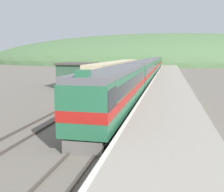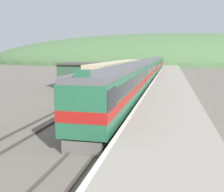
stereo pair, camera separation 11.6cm
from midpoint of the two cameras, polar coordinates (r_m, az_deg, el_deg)
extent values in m
cube|color=#4C443D|center=(63.47, 7.68, 4.40)|extent=(0.08, 180.00, 0.16)
cube|color=#4C443D|center=(63.37, 8.98, 4.37)|extent=(0.08, 180.00, 0.16)
cube|color=#4C443D|center=(64.06, 3.25, 4.51)|extent=(0.08, 180.00, 0.16)
cube|color=#4C443D|center=(63.85, 4.53, 4.49)|extent=(0.08, 180.00, 0.16)
cube|color=#9E9689|center=(43.31, 12.22, 2.68)|extent=(5.36, 140.00, 1.07)
cube|color=silver|center=(43.33, 8.85, 3.50)|extent=(0.24, 140.00, 0.01)
ellipsoid|color=#517547|center=(145.82, 10.65, 6.96)|extent=(204.73, 92.13, 31.57)
cube|color=#385B42|center=(41.51, -6.68, 4.34)|extent=(6.30, 5.41, 3.64)
cube|color=#47423D|center=(41.40, -6.73, 7.02)|extent=(6.80, 5.91, 0.24)
cube|color=black|center=(23.20, 1.16, -2.92)|extent=(2.30, 18.65, 0.85)
cube|color=#286B47|center=(22.89, 1.17, 1.63)|extent=(2.80, 19.84, 2.86)
cube|color=red|center=(22.92, 1.17, 1.06)|extent=(2.83, 19.86, 0.63)
cube|color=black|center=(22.81, 1.18, 3.20)|extent=(2.83, 18.65, 0.86)
cube|color=slate|center=(22.73, 1.19, 5.71)|extent=(2.64, 19.84, 0.40)
cube|color=black|center=(14.36, -5.61, -0.39)|extent=(2.84, 2.20, 1.15)
cube|color=#286B47|center=(13.56, -6.58, 4.90)|extent=(0.64, 0.80, 0.36)
cube|color=slate|center=(14.16, -6.62, -11.16)|extent=(2.19, 0.40, 0.77)
cube|color=black|center=(45.02, 6.66, 2.93)|extent=(2.30, 21.54, 0.85)
cube|color=#286B47|center=(44.85, 6.70, 5.29)|extent=(2.80, 22.92, 2.86)
cube|color=red|center=(44.87, 6.70, 4.99)|extent=(2.83, 22.94, 0.63)
cube|color=black|center=(44.82, 6.72, 6.09)|extent=(2.83, 21.54, 0.86)
cube|color=slate|center=(44.77, 6.74, 7.37)|extent=(2.64, 22.92, 0.40)
cube|color=black|center=(68.67, 8.65, 5.03)|extent=(2.30, 21.54, 0.85)
cube|color=#286B47|center=(68.56, 8.69, 6.58)|extent=(2.80, 22.92, 2.86)
cube|color=red|center=(68.57, 8.68, 6.39)|extent=(2.83, 22.94, 0.63)
cube|color=black|center=(68.54, 8.70, 7.10)|extent=(2.83, 21.54, 0.86)
cube|color=slate|center=(68.51, 8.72, 7.94)|extent=(2.64, 22.92, 0.40)
cube|color=black|center=(92.40, 9.62, 6.05)|extent=(2.30, 21.54, 0.85)
cube|color=#286B47|center=(92.33, 9.66, 7.20)|extent=(2.80, 22.92, 2.86)
cube|color=red|center=(92.33, 9.65, 7.06)|extent=(2.83, 22.94, 0.63)
cube|color=black|center=(92.31, 9.67, 7.59)|extent=(2.83, 21.54, 0.86)
cube|color=slate|center=(92.29, 9.68, 8.21)|extent=(2.64, 22.92, 0.40)
cube|color=black|center=(116.17, 10.20, 6.65)|extent=(2.30, 21.54, 0.85)
cube|color=#286B47|center=(116.11, 10.23, 7.57)|extent=(2.80, 22.92, 2.86)
cube|color=red|center=(116.12, 10.22, 7.46)|extent=(2.83, 22.94, 0.63)
cube|color=black|center=(116.10, 10.24, 7.88)|extent=(2.83, 21.54, 0.86)
cube|color=slate|center=(116.08, 10.25, 8.37)|extent=(2.64, 22.92, 0.40)
cube|color=black|center=(48.88, 1.24, 3.45)|extent=(2.46, 32.71, 0.80)
cube|color=beige|center=(48.72, 1.25, 5.74)|extent=(2.90, 34.07, 3.11)
camera|label=1|loc=(0.06, -90.19, -0.03)|focal=42.00mm
camera|label=2|loc=(0.06, 89.81, 0.03)|focal=42.00mm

